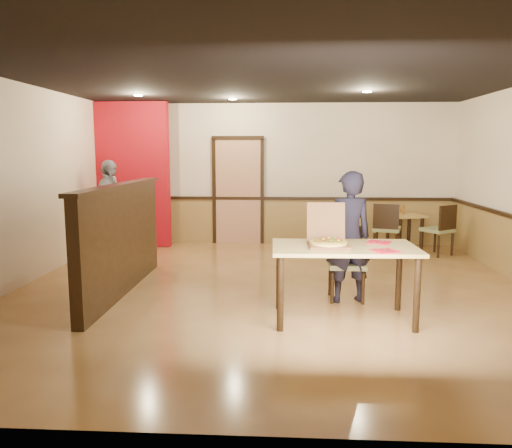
# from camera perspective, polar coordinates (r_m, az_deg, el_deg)

# --- Properties ---
(floor) EXTENTS (7.00, 7.00, 0.00)m
(floor) POSITION_cam_1_polar(r_m,az_deg,el_deg) (6.81, 2.03, -7.55)
(floor) COLOR tan
(floor) RESTS_ON ground
(ceiling) EXTENTS (7.00, 7.00, 0.00)m
(ceiling) POSITION_cam_1_polar(r_m,az_deg,el_deg) (6.61, 2.16, 16.48)
(ceiling) COLOR black
(ceiling) RESTS_ON wall_back
(wall_back) EXTENTS (7.00, 0.00, 7.00)m
(wall_back) POSITION_cam_1_polar(r_m,az_deg,el_deg) (10.06, 2.53, 5.69)
(wall_back) COLOR #FAE7C3
(wall_back) RESTS_ON floor
(wall_left) EXTENTS (0.00, 7.00, 7.00)m
(wall_left) POSITION_cam_1_polar(r_m,az_deg,el_deg) (7.50, -25.78, 3.97)
(wall_left) COLOR #FAE7C3
(wall_left) RESTS_ON floor
(wainscot_back) EXTENTS (7.00, 0.04, 0.90)m
(wainscot_back) POSITION_cam_1_polar(r_m,az_deg,el_deg) (10.11, 2.49, 0.30)
(wainscot_back) COLOR olive
(wainscot_back) RESTS_ON floor
(chair_rail_back) EXTENTS (7.00, 0.06, 0.06)m
(chair_rail_back) POSITION_cam_1_polar(r_m,az_deg,el_deg) (10.04, 2.51, 2.94)
(chair_rail_back) COLOR black
(chair_rail_back) RESTS_ON wall_back
(back_door) EXTENTS (0.90, 0.06, 2.10)m
(back_door) POSITION_cam_1_polar(r_m,az_deg,el_deg) (10.08, -2.05, 3.71)
(back_door) COLOR tan
(back_door) RESTS_ON wall_back
(booth_partition) EXTENTS (0.20, 3.10, 1.44)m
(booth_partition) POSITION_cam_1_polar(r_m,az_deg,el_deg) (6.79, -15.11, -1.51)
(booth_partition) COLOR black
(booth_partition) RESTS_ON floor
(red_accent_panel) EXTENTS (1.60, 0.20, 2.78)m
(red_accent_panel) POSITION_cam_1_polar(r_m,az_deg,el_deg) (10.03, -14.40, 5.43)
(red_accent_panel) COLOR #A80C16
(red_accent_panel) RESTS_ON floor
(spot_a) EXTENTS (0.14, 0.14, 0.02)m
(spot_a) POSITION_cam_1_polar(r_m,az_deg,el_deg) (8.74, -13.32, 14.14)
(spot_a) COLOR beige
(spot_a) RESTS_ON ceiling
(spot_b) EXTENTS (0.14, 0.14, 0.02)m
(spot_b) POSITION_cam_1_polar(r_m,az_deg,el_deg) (9.14, -2.68, 14.09)
(spot_b) COLOR beige
(spot_b) RESTS_ON ceiling
(spot_c) EXTENTS (0.14, 0.14, 0.02)m
(spot_c) POSITION_cam_1_polar(r_m,az_deg,el_deg) (8.19, 12.55, 14.57)
(spot_c) COLOR beige
(spot_c) RESTS_ON ceiling
(main_table) EXTENTS (1.59, 0.94, 0.84)m
(main_table) POSITION_cam_1_polar(r_m,az_deg,el_deg) (5.55, 10.03, -3.61)
(main_table) COLOR tan
(main_table) RESTS_ON floor
(diner_chair) EXTENTS (0.46, 0.46, 0.92)m
(diner_chair) POSITION_cam_1_polar(r_m,az_deg,el_deg) (6.43, 10.26, -4.03)
(diner_chair) COLOR olive
(diner_chair) RESTS_ON floor
(side_chair_left) EXTENTS (0.58, 0.58, 0.94)m
(side_chair_left) POSITION_cam_1_polar(r_m,az_deg,el_deg) (9.26, 14.68, -0.32)
(side_chair_left) COLOR olive
(side_chair_left) RESTS_ON floor
(side_chair_right) EXTENTS (0.64, 0.64, 0.92)m
(side_chair_right) POSITION_cam_1_polar(r_m,az_deg,el_deg) (9.51, 20.35, -0.40)
(side_chair_right) COLOR olive
(side_chair_right) RESTS_ON floor
(side_table) EXTENTS (0.77, 0.77, 0.66)m
(side_table) POSITION_cam_1_polar(r_m,az_deg,el_deg) (9.96, 16.64, 0.10)
(side_table) COLOR tan
(side_table) RESTS_ON floor
(diner) EXTENTS (0.67, 0.52, 1.63)m
(diner) POSITION_cam_1_polar(r_m,az_deg,el_deg) (6.23, 10.50, -1.50)
(diner) COLOR black
(diner) RESTS_ON floor
(passerby) EXTENTS (0.54, 1.05, 1.71)m
(passerby) POSITION_cam_1_polar(r_m,az_deg,el_deg) (9.32, -16.40, 1.79)
(passerby) COLOR gray
(passerby) RESTS_ON floor
(pizza_box) EXTENTS (0.45, 0.52, 0.45)m
(pizza_box) POSITION_cam_1_polar(r_m,az_deg,el_deg) (5.49, 8.21, -1.90)
(pizza_box) COLOR brown
(pizza_box) RESTS_ON main_table
(pizza) EXTENTS (0.44, 0.44, 0.03)m
(pizza) POSITION_cam_1_polar(r_m,az_deg,el_deg) (5.45, 8.27, -2.12)
(pizza) COLOR #E6C553
(pizza) RESTS_ON pizza_box
(napkin_near) EXTENTS (0.32, 0.32, 0.01)m
(napkin_near) POSITION_cam_1_polar(r_m,az_deg,el_deg) (5.33, 14.54, -3.00)
(napkin_near) COLOR red
(napkin_near) RESTS_ON main_table
(napkin_far) EXTENTS (0.32, 0.32, 0.01)m
(napkin_far) POSITION_cam_1_polar(r_m,az_deg,el_deg) (5.82, 13.84, -2.03)
(napkin_far) COLOR red
(napkin_far) RESTS_ON main_table
(condiment) EXTENTS (0.07, 0.07, 0.16)m
(condiment) POSITION_cam_1_polar(r_m,az_deg,el_deg) (9.94, 16.43, 1.53)
(condiment) COLOR #99551B
(condiment) RESTS_ON side_table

